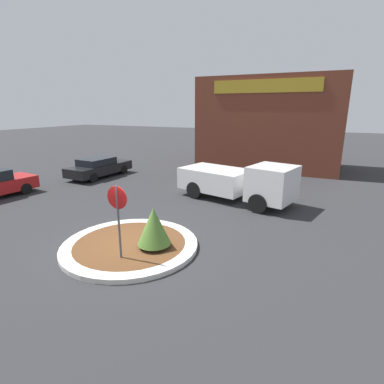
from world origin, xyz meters
name	(u,v)px	position (x,y,z in m)	size (l,w,h in m)	color
ground_plane	(130,247)	(0.00, 0.00, 0.00)	(120.00, 120.00, 0.00)	#2D2D30
traffic_island	(130,245)	(0.00, 0.00, 0.08)	(4.71, 4.71, 0.16)	beige
stop_sign	(118,210)	(0.38, -0.98, 1.74)	(0.71, 0.07, 2.50)	#4C4C51
island_shrub	(154,226)	(0.94, 0.09, 0.92)	(1.13, 1.13, 1.39)	brown
utility_truck	(238,181)	(1.82, 6.83, 1.06)	(6.38, 3.59, 2.06)	silver
storefront_building	(271,123)	(1.34, 17.30, 3.49)	(10.73, 6.07, 6.98)	brown
parked_sedan_black	(99,167)	(-8.65, 8.22, 0.70)	(2.14, 4.88, 1.36)	black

